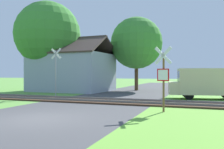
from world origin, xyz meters
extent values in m
plane|color=#5B933D|center=(0.00, 0.00, 0.00)|extent=(160.00, 160.00, 0.00)
cube|color=#424244|center=(0.00, 2.00, 0.00)|extent=(7.27, 80.00, 0.01)
cube|color=#422D1E|center=(0.00, 6.64, 0.05)|extent=(60.00, 2.60, 0.10)
cube|color=slate|center=(0.00, 7.36, 0.16)|extent=(60.00, 0.08, 0.12)
cube|color=slate|center=(0.00, 5.92, 0.16)|extent=(60.00, 0.08, 0.12)
cylinder|color=brown|center=(4.59, 3.64, 1.44)|extent=(0.10, 0.10, 2.89)
cube|color=red|center=(4.58, 3.58, 1.80)|extent=(0.59, 0.16, 0.60)
cube|color=white|center=(4.58, 3.56, 1.80)|extent=(0.48, 0.12, 0.49)
cube|color=white|center=(4.58, 3.58, 2.74)|extent=(0.86, 0.22, 0.88)
cube|color=white|center=(4.58, 3.58, 2.74)|extent=(0.86, 0.22, 0.88)
cylinder|color=#9E9EA5|center=(-4.64, 8.63, 1.85)|extent=(0.09, 0.09, 3.70)
cube|color=white|center=(-4.64, 8.69, 3.45)|extent=(0.88, 0.07, 0.88)
cube|color=white|center=(-4.64, 8.69, 3.45)|extent=(0.88, 0.07, 0.88)
cube|color=#99A3B7|center=(-6.73, 15.15, 1.98)|extent=(8.02, 6.49, 3.95)
cube|color=#473833|center=(-6.80, 13.62, 4.78)|extent=(8.27, 3.84, 1.96)
cube|color=#473833|center=(-6.65, 16.67, 4.78)|extent=(8.27, 3.84, 1.96)
cube|color=brown|center=(-4.60, 15.04, 4.76)|extent=(0.52, 0.52, 1.10)
cylinder|color=#513823|center=(-9.21, 14.25, 1.72)|extent=(0.32, 0.32, 3.45)
sphere|color=#3D8433|center=(-9.21, 14.25, 6.07)|extent=(7.01, 7.01, 7.01)
cylinder|color=#513823|center=(-0.45, 18.31, 1.55)|extent=(0.40, 0.40, 3.11)
sphere|color=#3D8433|center=(-0.45, 18.31, 5.25)|extent=(5.73, 5.73, 5.73)
cube|color=beige|center=(6.78, 10.94, 1.29)|extent=(4.47, 2.60, 1.90)
cube|color=beige|center=(4.37, 10.51, 0.79)|extent=(1.00, 1.90, 0.90)
cube|color=#19232D|center=(4.73, 10.58, 1.62)|extent=(0.32, 1.60, 0.85)
cube|color=navy|center=(6.62, 11.88, 0.96)|extent=(3.72, 0.66, 0.16)
cylinder|color=black|center=(5.24, 11.46, 0.34)|extent=(0.70, 0.30, 0.68)
cylinder|color=black|center=(5.51, 9.92, 0.34)|extent=(0.70, 0.30, 0.68)
camera|label=1|loc=(6.31, -8.58, 1.87)|focal=40.00mm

